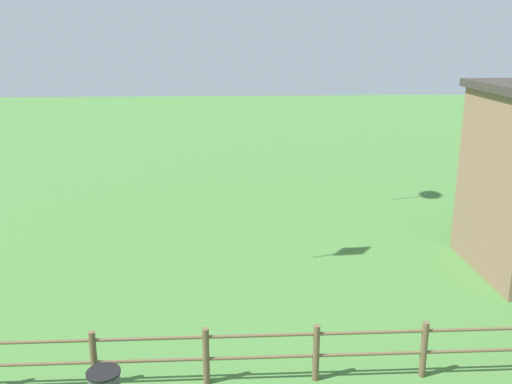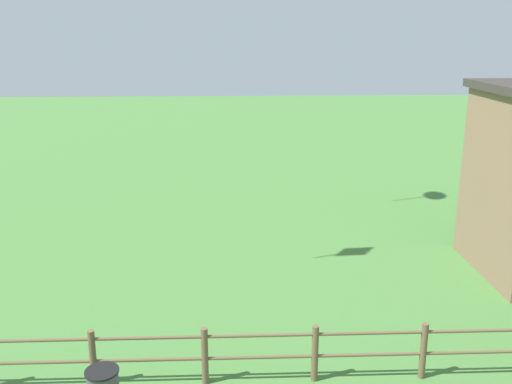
# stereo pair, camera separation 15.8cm
# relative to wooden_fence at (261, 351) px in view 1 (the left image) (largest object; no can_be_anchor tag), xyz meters

# --- Properties ---
(wooden_fence) EXTENTS (16.00, 0.14, 1.25)m
(wooden_fence) POSITION_rel_wooden_fence_xyz_m (0.00, 0.00, 0.00)
(wooden_fence) COLOR brown
(wooden_fence) RESTS_ON ground_plane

